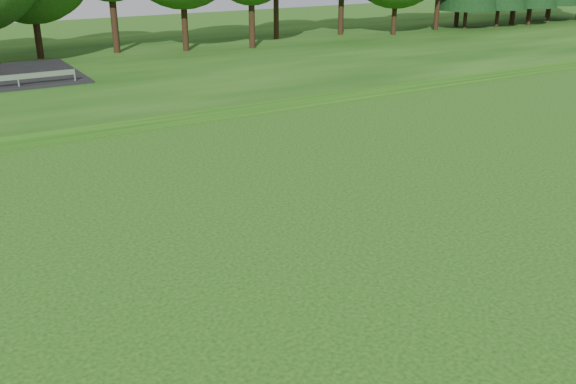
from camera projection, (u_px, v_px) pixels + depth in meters
berm at (234, 58)px, 48.51m from camera, size 130.00×30.00×0.60m
walking_path at (340, 97)px, 37.40m from camera, size 130.00×1.60×0.04m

